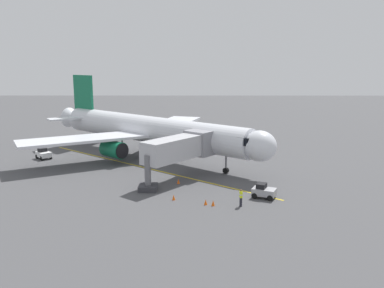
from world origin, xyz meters
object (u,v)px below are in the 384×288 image
jet_bridge (182,148)px  safety_cone_nose_right (174,197)px  tug_near_nose (264,191)px  tug_starboard_side (43,154)px  airplane (148,130)px  ground_crew_marshaller (241,197)px  safety_cone_nose_left (178,181)px  safety_cone_wing_starboard (206,202)px  baggage_cart_portside (196,132)px  safety_cone_wing_port (213,203)px

jet_bridge → safety_cone_nose_right: bearing=84.8°
tug_near_nose → tug_starboard_side: bearing=-30.6°
tug_starboard_side → safety_cone_nose_right: bearing=137.9°
airplane → ground_crew_marshaller: size_ratio=19.76×
tug_near_nose → tug_starboard_side: (28.65, -16.93, 0.00)m
airplane → safety_cone_nose_right: size_ratio=61.42×
safety_cone_nose_left → jet_bridge: bearing=-102.5°
jet_bridge → tug_near_nose: jet_bridge is taller
airplane → safety_cone_wing_starboard: 21.94m
jet_bridge → ground_crew_marshaller: (-5.85, 9.26, -2.88)m
baggage_cart_portside → safety_cone_nose_left: size_ratio=5.35×
tug_near_nose → safety_cone_nose_right: 9.19m
safety_cone_nose_left → tug_near_nose: bearing=151.1°
jet_bridge → baggage_cart_portside: bearing=-93.7°
baggage_cart_portside → tug_starboard_side: tug_starboard_side is taller
airplane → tug_near_nose: airplane is taller
safety_cone_nose_right → safety_cone_wing_port: bearing=156.8°
airplane → safety_cone_nose_left: (-4.84, 13.19, -3.73)m
safety_cone_wing_starboard → tug_near_nose: bearing=-160.7°
airplane → safety_cone_nose_right: airplane is taller
safety_cone_nose_right → safety_cone_nose_left: bearing=-92.8°
ground_crew_marshaller → tug_near_nose: bearing=-136.4°
safety_cone_nose_left → safety_cone_wing_port: size_ratio=1.00×
ground_crew_marshaller → safety_cone_wing_starboard: 3.44m
tug_near_nose → safety_cone_nose_left: tug_near_nose is taller
jet_bridge → tug_starboard_side: size_ratio=3.72×
ground_crew_marshaller → baggage_cart_portside: size_ratio=0.58×
safety_cone_nose_right → safety_cone_wing_starboard: (-3.18, 1.39, 0.00)m
airplane → tug_near_nose: (-13.72, 18.10, -3.30)m
jet_bridge → safety_cone_wing_starboard: size_ratio=18.23×
jet_bridge → safety_cone_nose_right: jet_bridge is taller
airplane → ground_crew_marshaller: 23.61m
jet_bridge → safety_cone_nose_right: 8.27m
safety_cone_wing_starboard → safety_cone_nose_left: bearing=-67.5°
safety_cone_nose_right → baggage_cart_portside: bearing=-94.0°
tug_near_nose → safety_cone_wing_starboard: size_ratio=4.95×
ground_crew_marshaller → tug_starboard_side: size_ratio=0.63×
baggage_cart_portside → safety_cone_nose_right: bearing=86.0°
baggage_cart_portside → safety_cone_wing_port: (-1.35, 37.69, -0.38)m
safety_cone_nose_left → safety_cone_nose_right: same height
jet_bridge → tug_starboard_side: jet_bridge is taller
tug_starboard_side → safety_cone_nose_right: (-19.49, 17.63, -0.43)m
ground_crew_marshaller → safety_cone_nose_left: size_ratio=3.11×
jet_bridge → baggage_cart_portside: (-1.85, -28.56, -3.11)m
ground_crew_marshaller → safety_cone_wing_starboard: bearing=-6.9°
safety_cone_wing_port → safety_cone_wing_starboard: bearing=-21.2°
tug_starboard_side → airplane: bearing=-175.5°
baggage_cart_portside → jet_bridge: bearing=86.3°
baggage_cart_portside → safety_cone_nose_right: (2.54, 36.02, -0.38)m
jet_bridge → tug_near_nose: (-8.47, 6.76, -3.06)m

